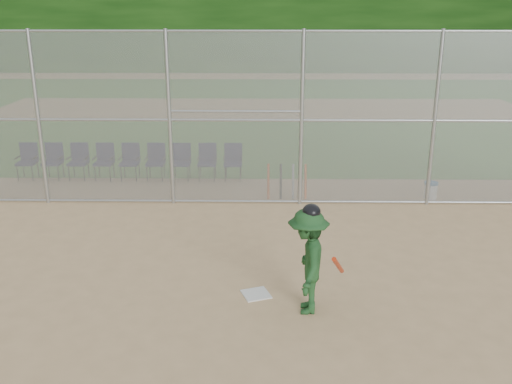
{
  "coord_description": "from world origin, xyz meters",
  "views": [
    {
      "loc": [
        0.14,
        -7.78,
        4.46
      ],
      "look_at": [
        0.0,
        2.5,
        1.1
      ],
      "focal_mm": 40.0,
      "sensor_mm": 36.0,
      "label": 1
    }
  ],
  "objects_px": {
    "chair_0": "(27,162)",
    "batter_at_plate": "(308,260)",
    "water_cooler": "(431,190)",
    "home_plate": "(256,294)"
  },
  "relations": [
    {
      "from": "water_cooler",
      "to": "chair_0",
      "type": "distance_m",
      "value": 10.53
    },
    {
      "from": "chair_0",
      "to": "water_cooler",
      "type": "bearing_deg",
      "value": -8.16
    },
    {
      "from": "water_cooler",
      "to": "chair_0",
      "type": "bearing_deg",
      "value": 171.84
    },
    {
      "from": "batter_at_plate",
      "to": "water_cooler",
      "type": "xyz_separation_m",
      "value": [
        3.39,
        5.4,
        -0.63
      ]
    },
    {
      "from": "chair_0",
      "to": "batter_at_plate",
      "type": "bearing_deg",
      "value": -44.42
    },
    {
      "from": "batter_at_plate",
      "to": "water_cooler",
      "type": "relative_size",
      "value": 4.17
    },
    {
      "from": "home_plate",
      "to": "batter_at_plate",
      "type": "relative_size",
      "value": 0.24
    },
    {
      "from": "home_plate",
      "to": "batter_at_plate",
      "type": "bearing_deg",
      "value": -31.48
    },
    {
      "from": "home_plate",
      "to": "water_cooler",
      "type": "height_order",
      "value": "water_cooler"
    },
    {
      "from": "batter_at_plate",
      "to": "chair_0",
      "type": "bearing_deg",
      "value": 135.58
    }
  ]
}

